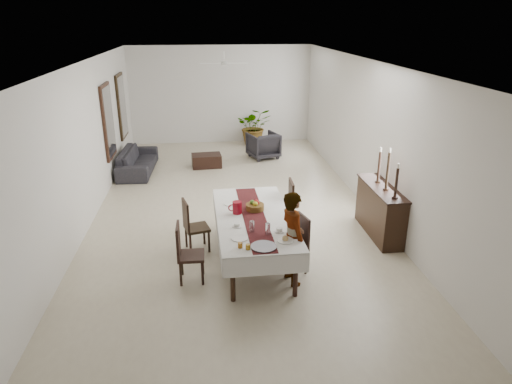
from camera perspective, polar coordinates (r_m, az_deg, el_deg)
name	(u,v)px	position (r m, az deg, el deg)	size (l,w,h in m)	color
floor	(233,210)	(10.23, -2.84, -2.23)	(6.00, 12.00, 0.00)	beige
ceiling	(231,62)	(9.44, -3.20, 15.92)	(6.00, 12.00, 0.02)	white
wall_back	(221,95)	(15.58, -4.44, 11.99)	(6.00, 0.02, 3.20)	silver
wall_front	(275,309)	(4.21, 2.36, -14.43)	(6.00, 0.02, 3.20)	silver
wall_left	(86,144)	(10.00, -20.51, 5.59)	(0.02, 12.00, 3.20)	silver
wall_right	(369,136)	(10.32, 13.97, 6.76)	(0.02, 12.00, 3.20)	silver
dining_table_top	(254,218)	(7.88, -0.27, -3.30)	(1.09, 2.61, 0.05)	black
table_leg_fl	(233,279)	(6.94, -2.92, -10.80)	(0.08, 0.08, 0.76)	black
table_leg_fr	(296,274)	(7.06, 4.97, -10.23)	(0.08, 0.08, 0.76)	black
table_leg_bl	(222,213)	(9.14, -4.25, -2.61)	(0.08, 0.08, 0.76)	black
table_leg_br	(269,210)	(9.23, 1.70, -2.30)	(0.08, 0.08, 0.76)	black
tablecloth_top	(254,217)	(7.87, -0.27, -3.09)	(1.28, 2.81, 0.01)	silver
tablecloth_drape_left	(217,227)	(7.89, -4.87, -4.37)	(0.01, 2.81, 0.33)	silver
tablecloth_drape_right	(290,223)	(8.03, 4.25, -3.86)	(0.01, 2.81, 0.33)	white
tablecloth_drape_near	(266,266)	(6.71, 1.28, -9.18)	(1.28, 0.01, 0.33)	silver
tablecloth_drape_far	(245,196)	(9.21, -1.38, -0.45)	(1.28, 0.01, 0.33)	white
table_runner	(254,216)	(7.86, -0.27, -3.03)	(0.38, 2.72, 0.00)	#54181A
red_pitcher	(237,208)	(7.94, -2.37, -1.95)	(0.16, 0.16, 0.22)	maroon
pitcher_handle	(232,208)	(7.94, -3.04, -1.99)	(0.13, 0.13, 0.02)	maroon
wine_glass_near	(268,229)	(7.21, 1.49, -4.59)	(0.08, 0.08, 0.19)	white
wine_glass_mid	(252,226)	(7.27, -0.52, -4.33)	(0.08, 0.08, 0.19)	silver
teacup_right	(279,230)	(7.31, 2.94, -4.74)	(0.10, 0.10, 0.07)	silver
saucer_right	(279,231)	(7.32, 2.93, -4.92)	(0.16, 0.16, 0.01)	silver
teacup_left	(237,225)	(7.48, -2.38, -4.13)	(0.10, 0.10, 0.07)	white
saucer_left	(237,226)	(7.49, -2.38, -4.31)	(0.16, 0.16, 0.01)	silver
plate_near_right	(285,240)	(7.04, 3.68, -6.05)	(0.26, 0.26, 0.02)	silver
bread_near_right	(285,239)	(7.03, 3.68, -5.83)	(0.10, 0.10, 0.10)	tan
plate_near_left	(240,238)	(7.10, -2.05, -5.80)	(0.26, 0.26, 0.02)	silver
plate_far_left	(231,204)	(8.38, -3.16, -1.46)	(0.26, 0.26, 0.02)	white
serving_tray	(264,247)	(6.84, 0.97, -6.84)	(0.39, 0.39, 0.02)	#444349
jam_jar_a	(248,247)	(6.77, -1.01, -6.87)	(0.07, 0.07, 0.08)	#976916
jam_jar_b	(240,245)	(6.82, -1.99, -6.67)	(0.07, 0.07, 0.08)	#985A16
fruit_basket	(255,207)	(8.10, -0.13, -1.89)	(0.33, 0.33, 0.11)	brown
fruit_red	(257,202)	(8.09, 0.07, -1.29)	(0.10, 0.10, 0.10)	#A81310
fruit_green	(252,202)	(8.09, -0.47, -1.29)	(0.09, 0.09, 0.09)	#477824
fruit_yellow	(255,204)	(8.02, -0.08, -1.51)	(0.09, 0.09, 0.09)	gold
chair_right_near_seat	(293,248)	(7.69, 4.59, -6.94)	(0.42, 0.42, 0.05)	black
chair_right_near_leg_fl	(306,263)	(7.74, 6.26, -8.77)	(0.04, 0.04, 0.41)	black
chair_right_near_leg_fr	(297,253)	(8.00, 5.13, -7.65)	(0.04, 0.04, 0.41)	black
chair_right_near_leg_bl	(287,266)	(7.60, 3.93, -9.27)	(0.04, 0.04, 0.41)	black
chair_right_near_leg_br	(279,257)	(7.87, 2.87, -8.11)	(0.04, 0.04, 0.41)	black
chair_right_near_back	(303,230)	(7.64, 5.95, -4.79)	(0.42, 0.04, 0.53)	black
chair_right_far_seat	(280,212)	(8.89, 2.99, -2.48)	(0.47, 0.47, 0.05)	black
chair_right_far_leg_fl	(291,228)	(8.85, 4.37, -4.49)	(0.05, 0.05, 0.47)	black
chair_right_far_leg_fr	(288,220)	(9.19, 4.00, -3.45)	(0.05, 0.05, 0.47)	black
chair_right_far_leg_bl	(271,229)	(8.80, 1.86, -4.59)	(0.05, 0.05, 0.47)	black
chair_right_far_leg_br	(269,220)	(9.15, 1.59, -3.54)	(0.05, 0.05, 0.47)	black
chair_right_far_back	(291,196)	(8.79, 4.42, -0.50)	(0.47, 0.04, 0.60)	black
chair_left_near_seat	(191,256)	(7.49, -8.10, -7.91)	(0.42, 0.42, 0.05)	black
chair_left_near_leg_fl	(182,264)	(7.76, -9.25, -8.83)	(0.04, 0.04, 0.42)	black
chair_left_near_leg_fr	(181,275)	(7.47, -9.39, -10.14)	(0.04, 0.04, 0.42)	black
chair_left_near_leg_bl	(203,263)	(7.75, -6.68, -8.76)	(0.04, 0.04, 0.42)	black
chair_left_near_leg_br	(202,273)	(7.45, -6.71, -10.07)	(0.04, 0.04, 0.42)	black
chair_left_near_back	(178,240)	(7.37, -9.71, -5.99)	(0.42, 0.04, 0.54)	black
chair_left_far_seat	(197,228)	(8.41, -7.40, -4.48)	(0.42, 0.42, 0.05)	black
chair_left_far_leg_fl	(186,237)	(8.63, -8.71, -5.58)	(0.04, 0.04, 0.42)	black
chair_left_far_leg_fr	(191,245)	(8.33, -8.18, -6.57)	(0.04, 0.04, 0.42)	black
chair_left_far_leg_bl	(204,234)	(8.70, -6.50, -5.24)	(0.04, 0.04, 0.42)	black
chair_left_far_leg_br	(209,242)	(8.40, -5.89, -6.22)	(0.04, 0.04, 0.42)	black
chair_left_far_back	(186,215)	(8.25, -8.77, -2.88)	(0.42, 0.04, 0.53)	black
woman	(293,238)	(7.24, 4.59, -5.77)	(0.57, 0.37, 1.56)	gray
sideboard_body	(380,211)	(9.25, 15.23, -2.36)	(0.43, 1.60, 0.96)	black
sideboard_top	(382,188)	(9.07, 15.53, 0.52)	(0.47, 1.67, 0.03)	black
candlestick_near_base	(395,197)	(8.55, 16.95, -0.65)	(0.11, 0.11, 0.03)	black
candlestick_near_shaft	(396,183)	(8.46, 17.15, 1.13)	(0.05, 0.05, 0.53)	black
candlestick_near_candle	(398,166)	(8.36, 17.38, 3.13)	(0.04, 0.04, 0.09)	beige
candlestick_mid_base	(386,189)	(8.92, 15.91, 0.36)	(0.11, 0.11, 0.03)	black
candlestick_mid_shaft	(388,171)	(8.80, 16.15, 2.57)	(0.05, 0.05, 0.69)	black
candlestick_mid_candle	(390,150)	(8.69, 16.41, 5.01)	(0.04, 0.04, 0.09)	#EFE9CF
candlestick_far_base	(378,181)	(9.29, 14.96, 1.29)	(0.11, 0.11, 0.03)	black
candlestick_far_shaft	(379,166)	(9.19, 15.14, 3.10)	(0.05, 0.05, 0.59)	black
candlestick_far_candle	(381,150)	(9.10, 15.34, 5.12)	(0.04, 0.04, 0.09)	beige
sofa	(138,161)	(13.08, -14.58, 3.81)	(2.14, 0.84, 0.63)	#29272C
armchair	(263,145)	(13.93, 0.91, 5.85)	(0.83, 0.85, 0.77)	#29262C
coffee_table	(207,161)	(13.18, -6.20, 3.92)	(0.82, 0.55, 0.37)	black
potted_plant	(254,126)	(15.37, -0.22, 8.22)	(1.12, 0.98, 1.25)	#285622
mirror_frame_near	(108,121)	(12.08, -18.01, 8.39)	(0.06, 1.05, 1.85)	black
mirror_glass_near	(110,121)	(12.07, -17.84, 8.40)	(0.01, 0.90, 1.70)	silver
mirror_frame_far	(122,106)	(14.11, -16.45, 10.26)	(0.06, 1.05, 1.85)	black
mirror_glass_far	(123,106)	(14.10, -16.30, 10.27)	(0.01, 0.90, 1.70)	silver
fan_rod	(224,55)	(12.43, -4.06, 16.67)	(0.04, 0.04, 0.20)	white
fan_hub	(224,63)	(12.45, -4.03, 15.76)	(0.16, 0.16, 0.08)	silver
fan_blade_n	(223,62)	(12.79, -4.11, 15.90)	(0.10, 0.55, 0.01)	silver
fan_blade_s	(225,65)	(12.10, -3.95, 15.61)	(0.10, 0.55, 0.01)	silver
fan_blade_e	(237,63)	(12.47, -2.36, 15.80)	(0.55, 0.10, 0.01)	white
fan_blade_w	(211,63)	(12.44, -5.71, 15.70)	(0.55, 0.10, 0.01)	white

